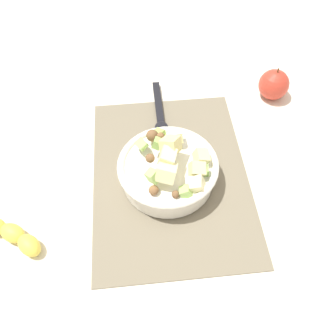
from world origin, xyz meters
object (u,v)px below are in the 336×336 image
object	(u,v)px
serving_spoon	(160,118)
banana_whole	(11,235)
salad_bowl	(168,169)
whole_apple	(274,85)

from	to	relation	value
serving_spoon	banana_whole	distance (m)	0.43
salad_bowl	whole_apple	world-z (taller)	salad_bowl
salad_bowl	whole_apple	bearing A→B (deg)	-50.70
salad_bowl	banana_whole	bearing A→B (deg)	108.44
serving_spoon	salad_bowl	bearing A→B (deg)	-179.66
salad_bowl	whole_apple	size ratio (longest dim) A/B	2.37
salad_bowl	banana_whole	distance (m)	0.34
whole_apple	serving_spoon	bearing A→B (deg)	101.72
serving_spoon	whole_apple	xyz separation A→B (m)	(0.06, -0.30, 0.03)
serving_spoon	whole_apple	distance (m)	0.31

